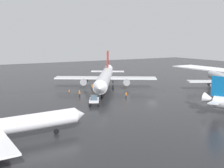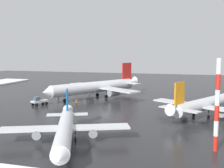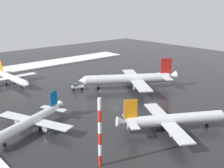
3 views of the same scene
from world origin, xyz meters
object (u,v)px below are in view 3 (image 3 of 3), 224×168
at_px(ground_crew_mid_apron, 128,83).
at_px(traffic_cone_mid_line, 151,92).
at_px(airplane_distant_tail, 12,78).
at_px(traffic_cone_near_nose, 118,81).
at_px(pushback_tug, 77,86).
at_px(ground_crew_beside_wing, 100,92).
at_px(airplane_parked_starboard, 173,119).
at_px(ground_crew_near_tug, 100,83).
at_px(antenna_mast, 100,133).
at_px(airplane_foreground_jet, 130,79).
at_px(airplane_far_rear, 30,122).

bearing_deg(ground_crew_mid_apron, traffic_cone_mid_line, 167.35).
relative_size(airplane_distant_tail, traffic_cone_near_nose, 48.73).
relative_size(pushback_tug, ground_crew_beside_wing, 2.98).
distance_m(airplane_distant_tail, traffic_cone_near_nose, 42.62).
bearing_deg(traffic_cone_near_nose, pushback_tug, -94.39).
bearing_deg(traffic_cone_near_nose, traffic_cone_mid_line, -3.80).
bearing_deg(pushback_tug, airplane_parked_starboard, 116.76).
bearing_deg(ground_crew_mid_apron, ground_crew_near_tug, 32.82).
relative_size(ground_crew_beside_wing, traffic_cone_near_nose, 3.11).
bearing_deg(antenna_mast, airplane_parked_starboard, 91.30).
bearing_deg(ground_crew_mid_apron, antenna_mast, 117.20).
height_order(pushback_tug, traffic_cone_near_nose, pushback_tug).
bearing_deg(airplane_foreground_jet, ground_crew_mid_apron, -88.79).
xyz_separation_m(ground_crew_beside_wing, traffic_cone_mid_line, (9.87, 15.77, -0.70)).
bearing_deg(ground_crew_mid_apron, pushback_tug, 52.18).
height_order(airplane_foreground_jet, antenna_mast, antenna_mast).
height_order(ground_crew_mid_apron, antenna_mast, antenna_mast).
bearing_deg(ground_crew_beside_wing, ground_crew_near_tug, -48.51).
bearing_deg(traffic_cone_near_nose, ground_crew_beside_wing, -62.21).
height_order(airplane_parked_starboard, airplane_distant_tail, airplane_parked_starboard).
xyz_separation_m(pushback_tug, traffic_cone_near_nose, (1.50, 19.52, -1.01)).
height_order(ground_crew_mid_apron, traffic_cone_near_nose, ground_crew_mid_apron).
bearing_deg(pushback_tug, airplane_distant_tail, -27.52).
bearing_deg(airplane_distant_tail, traffic_cone_near_nose, 52.26).
height_order(airplane_foreground_jet, airplane_far_rear, airplane_foreground_jet).
bearing_deg(ground_crew_beside_wing, ground_crew_mid_apron, -91.46).
height_order(airplane_foreground_jet, ground_crew_mid_apron, airplane_foreground_jet).
distance_m(pushback_tug, traffic_cone_mid_line, 27.36).
distance_m(airplane_foreground_jet, airplane_far_rear, 46.22).
height_order(ground_crew_mid_apron, traffic_cone_mid_line, ground_crew_mid_apron).
distance_m(ground_crew_near_tug, antenna_mast, 57.45).
bearing_deg(airplane_far_rear, pushback_tug, -165.39).
bearing_deg(airplane_parked_starboard, airplane_distant_tail, 131.67).
xyz_separation_m(airplane_far_rear, ground_crew_near_tug, (-20.94, 39.40, -1.63)).
bearing_deg(airplane_distant_tail, antenna_mast, -11.18).
height_order(airplane_far_rear, antenna_mast, antenna_mast).
xyz_separation_m(airplane_parked_starboard, ground_crew_beside_wing, (-34.32, 3.94, -1.99)).
bearing_deg(pushback_tug, traffic_cone_mid_line, 160.54).
height_order(airplane_parked_starboard, traffic_cone_near_nose, airplane_parked_starboard).
distance_m(traffic_cone_near_nose, traffic_cone_mid_line, 18.88).
height_order(airplane_distant_tail, pushback_tug, airplane_distant_tail).
height_order(airplane_parked_starboard, traffic_cone_mid_line, airplane_parked_starboard).
distance_m(airplane_distant_tail, traffic_cone_mid_line, 54.81).
distance_m(airplane_distant_tail, antenna_mast, 69.09).
distance_m(pushback_tug, ground_crew_near_tug, 10.45).
bearing_deg(antenna_mast, airplane_distant_tail, 171.61).
height_order(ground_crew_beside_wing, traffic_cone_near_nose, ground_crew_beside_wing).
xyz_separation_m(traffic_cone_near_nose, traffic_cone_mid_line, (18.84, -1.25, 0.00)).
xyz_separation_m(ground_crew_near_tug, traffic_cone_mid_line, (19.49, 7.86, -0.70)).
bearing_deg(ground_crew_beside_wing, pushback_tug, 4.38).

